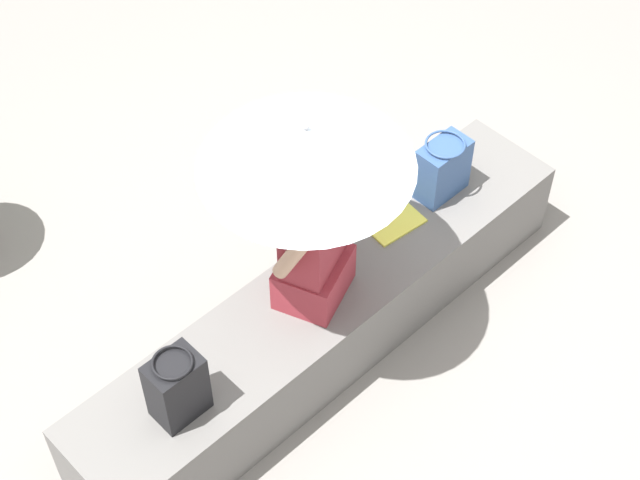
# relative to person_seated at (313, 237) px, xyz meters

# --- Properties ---
(ground_plane) EXTENTS (14.00, 14.00, 0.00)m
(ground_plane) POSITION_rel_person_seated_xyz_m (-0.06, 0.02, -0.84)
(ground_plane) COLOR gray
(stone_bench) EXTENTS (2.79, 0.54, 0.45)m
(stone_bench) POSITION_rel_person_seated_xyz_m (-0.06, 0.02, -0.61)
(stone_bench) COLOR slate
(stone_bench) RESTS_ON ground
(person_seated) EXTENTS (0.51, 0.39, 0.90)m
(person_seated) POSITION_rel_person_seated_xyz_m (0.00, 0.00, 0.00)
(person_seated) COLOR #992D38
(person_seated) RESTS_ON stone_bench
(parasol) EXTENTS (0.92, 0.92, 1.01)m
(parasol) POSITION_rel_person_seated_xyz_m (-0.02, -0.05, 0.49)
(parasol) COLOR #B7B7BC
(parasol) RESTS_ON stone_bench
(handbag_black) EXTENTS (0.23, 0.17, 0.36)m
(handbag_black) POSITION_rel_person_seated_xyz_m (0.84, 0.07, -0.21)
(handbag_black) COLOR black
(handbag_black) RESTS_ON stone_bench
(tote_bag_canvas) EXTENTS (0.27, 0.20, 0.33)m
(tote_bag_canvas) POSITION_rel_person_seated_xyz_m (-0.91, -0.03, -0.23)
(tote_bag_canvas) COLOR #335184
(tote_bag_canvas) RESTS_ON stone_bench
(magazine) EXTENTS (0.30, 0.23, 0.01)m
(magazine) POSITION_rel_person_seated_xyz_m (-0.58, -0.04, -0.38)
(magazine) COLOR #EAE04C
(magazine) RESTS_ON stone_bench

